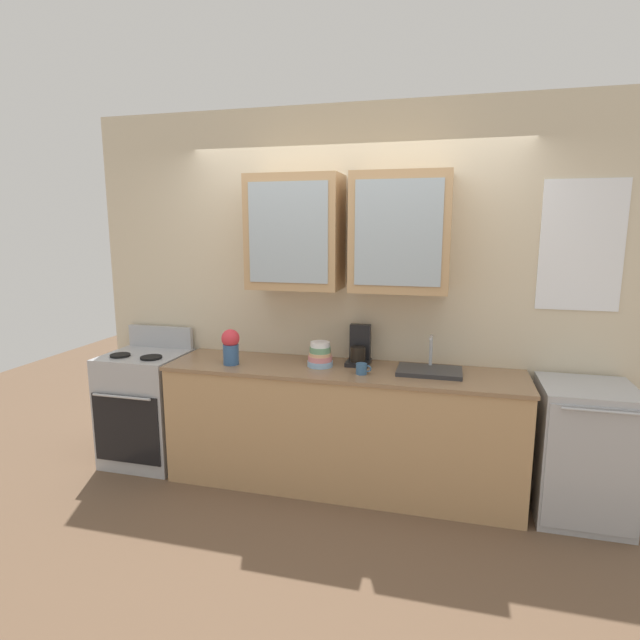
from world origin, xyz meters
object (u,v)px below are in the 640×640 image
sink_faucet (429,370)px  dishwasher (583,452)px  stove_range (147,407)px  vase (231,346)px  coffee_maker (359,350)px  cup_near_sink (362,369)px  bowl_stack (320,355)px

sink_faucet → dishwasher: 1.11m
stove_range → vase: bearing=-6.9°
coffee_maker → dishwasher: bearing=-6.2°
cup_near_sink → dishwasher: 1.54m
bowl_stack → vase: size_ratio=0.71×
bowl_stack → dishwasher: bowl_stack is taller
stove_range → dishwasher: bearing=-0.1°
dishwasher → coffee_maker: coffee_maker is taller
cup_near_sink → stove_range: bearing=176.7°
sink_faucet → cup_near_sink: sink_faucet is taller
dishwasher → coffee_maker: 1.63m
sink_faucet → vase: vase is taller
sink_faucet → coffee_maker: coffee_maker is taller
sink_faucet → cup_near_sink: bearing=-162.7°
vase → dishwasher: vase is taller
bowl_stack → dishwasher: 1.87m
cup_near_sink → vase: bearing=179.6°
cup_near_sink → coffee_maker: size_ratio=0.37×
sink_faucet → bowl_stack: 0.79m
sink_faucet → coffee_maker: (-0.52, 0.12, 0.09)m
bowl_stack → coffee_maker: bearing=28.2°
bowl_stack → coffee_maker: coffee_maker is taller
stove_range → cup_near_sink: size_ratio=9.99×
cup_near_sink → dishwasher: bearing=3.9°
vase → coffee_maker: size_ratio=0.91×
vase → dishwasher: 2.51m
vase → sink_faucet: bearing=5.4°
bowl_stack → cup_near_sink: bowl_stack is taller
bowl_stack → vase: vase is taller
bowl_stack → coffee_maker: size_ratio=0.65×
bowl_stack → dishwasher: (1.79, -0.02, -0.53)m
coffee_maker → stove_range: bearing=-174.6°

